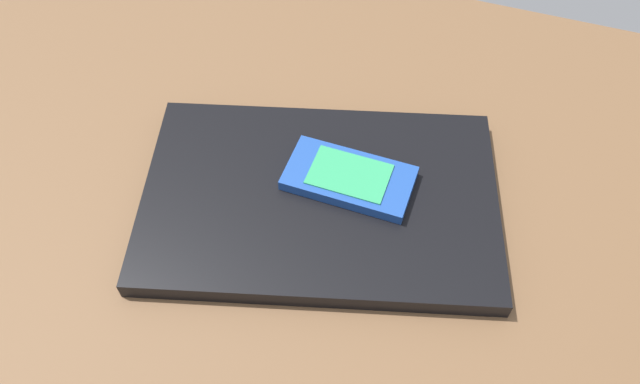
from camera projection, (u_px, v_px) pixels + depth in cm
name	position (u px, v px, depth cm)	size (l,w,h in cm)	color
desk_surface	(254.00, 238.00, 59.25)	(120.00, 80.00, 3.00)	brown
laptop_closed	(320.00, 199.00, 58.96)	(32.64, 21.27, 1.83)	black
cell_phone_on_laptop	(349.00, 178.00, 58.52)	(11.78, 6.23, 1.25)	#1E479E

